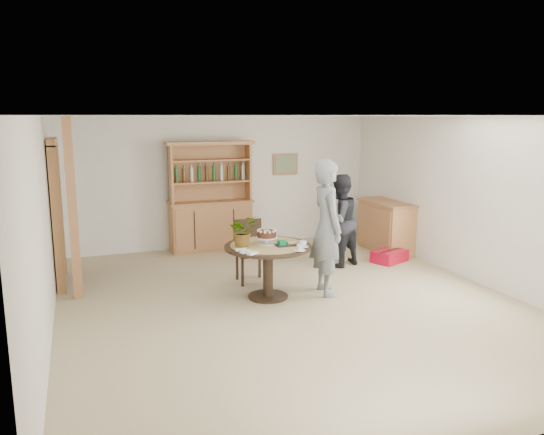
{
  "coord_description": "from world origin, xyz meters",
  "views": [
    {
      "loc": [
        -2.61,
        -6.34,
        2.5
      ],
      "look_at": [
        -0.0,
        0.72,
        1.05
      ],
      "focal_mm": 35.0,
      "sensor_mm": 36.0,
      "label": 1
    }
  ],
  "objects": [
    {
      "name": "ground",
      "position": [
        0.0,
        0.0,
        0.0
      ],
      "size": [
        7.0,
        7.0,
        0.0
      ],
      "primitive_type": "plane",
      "color": "tan",
      "rests_on": "ground"
    },
    {
      "name": "room_shell",
      "position": [
        0.0,
        0.01,
        1.74
      ],
      "size": [
        6.04,
        7.04,
        2.52
      ],
      "color": "white",
      "rests_on": "ground"
    },
    {
      "name": "doorway",
      "position": [
        -2.93,
        2.0,
        1.11
      ],
      "size": [
        0.13,
        1.1,
        2.18
      ],
      "color": "black",
      "rests_on": "ground"
    },
    {
      "name": "pine_post",
      "position": [
        -2.7,
        1.2,
        1.25
      ],
      "size": [
        0.12,
        0.12,
        2.5
      ],
      "primitive_type": "cube",
      "color": "#BA7C4E",
      "rests_on": "ground"
    },
    {
      "name": "hutch",
      "position": [
        -0.3,
        3.24,
        0.69
      ],
      "size": [
        1.62,
        0.54,
        2.04
      ],
      "color": "#B07B4A",
      "rests_on": "ground"
    },
    {
      "name": "sideboard",
      "position": [
        2.74,
        2.0,
        0.47
      ],
      "size": [
        0.54,
        1.26,
        0.94
      ],
      "color": "#B07B4A",
      "rests_on": "ground"
    },
    {
      "name": "dining_table",
      "position": [
        -0.21,
        0.31,
        0.6
      ],
      "size": [
        1.2,
        1.2,
        0.76
      ],
      "color": "black",
      "rests_on": "ground"
    },
    {
      "name": "dining_chair",
      "position": [
        -0.21,
        1.14,
        0.54
      ],
      "size": [
        0.45,
        0.45,
        0.95
      ],
      "rotation": [
        0.0,
        0.0,
        -0.07
      ],
      "color": "black",
      "rests_on": "ground"
    },
    {
      "name": "birthday_cake",
      "position": [
        -0.21,
        0.36,
        0.88
      ],
      "size": [
        0.3,
        0.3,
        0.2
      ],
      "color": "white",
      "rests_on": "dining_table"
    },
    {
      "name": "flower_vase",
      "position": [
        -0.56,
        0.36,
        0.97
      ],
      "size": [
        0.47,
        0.44,
        0.42
      ],
      "primitive_type": "imported",
      "rotation": [
        0.0,
        0.0,
        0.35
      ],
      "color": "#3F7233",
      "rests_on": "dining_table"
    },
    {
      "name": "gift_tray",
      "position": [
        0.0,
        0.18,
        0.79
      ],
      "size": [
        0.3,
        0.2,
        0.08
      ],
      "color": "black",
      "rests_on": "dining_table"
    },
    {
      "name": "coffee_cup_a",
      "position": [
        0.19,
        0.03,
        0.8
      ],
      "size": [
        0.15,
        0.15,
        0.09
      ],
      "color": "silver",
      "rests_on": "dining_table"
    },
    {
      "name": "coffee_cup_b",
      "position": [
        0.07,
        -0.14,
        0.79
      ],
      "size": [
        0.15,
        0.15,
        0.08
      ],
      "color": "silver",
      "rests_on": "dining_table"
    },
    {
      "name": "napkins",
      "position": [
        -0.62,
        -0.01,
        0.77
      ],
      "size": [
        0.24,
        0.33,
        0.03
      ],
      "color": "white",
      "rests_on": "dining_table"
    },
    {
      "name": "teen_boy",
      "position": [
        0.64,
        0.21,
        0.96
      ],
      "size": [
        0.54,
        0.75,
        1.92
      ],
      "primitive_type": "imported",
      "rotation": [
        0.0,
        0.0,
        1.45
      ],
      "color": "slate",
      "rests_on": "ground"
    },
    {
      "name": "adult_person",
      "position": [
        1.44,
        1.4,
        0.78
      ],
      "size": [
        0.91,
        0.81,
        1.55
      ],
      "primitive_type": "imported",
      "rotation": [
        0.0,
        0.0,
        3.48
      ],
      "color": "black",
      "rests_on": "ground"
    },
    {
      "name": "red_suitcase",
      "position": [
        2.4,
        1.31,
        0.1
      ],
      "size": [
        0.71,
        0.6,
        0.21
      ],
      "rotation": [
        0.0,
        0.0,
        0.4
      ],
      "color": "red",
      "rests_on": "ground"
    }
  ]
}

